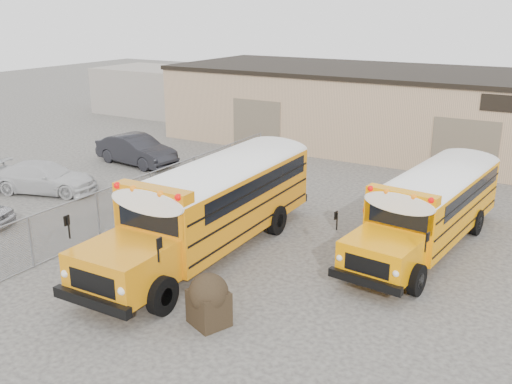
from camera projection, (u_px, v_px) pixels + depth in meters
The scene contains 9 objects.
ground at pixel (235, 274), 18.45m from camera, with size 120.00×120.00×0.00m, color #393634.
warehouse at pixel (414, 110), 34.11m from camera, with size 30.20×10.20×4.67m.
chainlink_fence at pixel (152, 193), 23.52m from camera, with size 0.07×18.07×1.81m.
distant_building_left at pixel (152, 90), 46.54m from camera, with size 8.00×6.00×3.60m, color gray.
school_bus_left at pixel (297, 157), 25.35m from camera, with size 3.00×11.05×3.22m.
school_bus_right at pixel (479, 167), 24.70m from camera, with size 3.45×9.76×2.80m.
tarp_bundle at pixel (209, 299), 15.29m from camera, with size 1.25×1.20×1.48m.
car_white at pixel (45, 177), 26.41m from camera, with size 1.98×4.87×1.41m, color silver.
car_dark at pixel (136, 150), 31.08m from camera, with size 1.72×4.93×1.62m, color black.
Camera 1 is at (9.07, -14.08, 8.21)m, focal length 40.00 mm.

